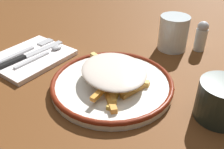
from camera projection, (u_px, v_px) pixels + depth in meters
ground_plane at (112, 88)px, 0.57m from camera, size 2.60×2.60×0.00m
plate at (112, 84)px, 0.57m from camera, size 0.27×0.27×0.02m
fries_heap at (116, 73)px, 0.55m from camera, size 0.22×0.21×0.04m
napkin at (30, 57)px, 0.68m from camera, size 0.17×0.20×0.01m
fork at (27, 50)px, 0.69m from camera, size 0.03×0.18×0.01m
knife at (24, 57)px, 0.66m from camera, size 0.04×0.21×0.01m
spoon at (48, 52)px, 0.68m from camera, size 0.03×0.15×0.01m
water_glass at (173, 33)px, 0.71m from camera, size 0.08×0.08×0.10m
coffee_mug at (222, 101)px, 0.47m from camera, size 0.12×0.09×0.08m
salt_shaker at (201, 36)px, 0.70m from camera, size 0.03×0.03×0.09m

